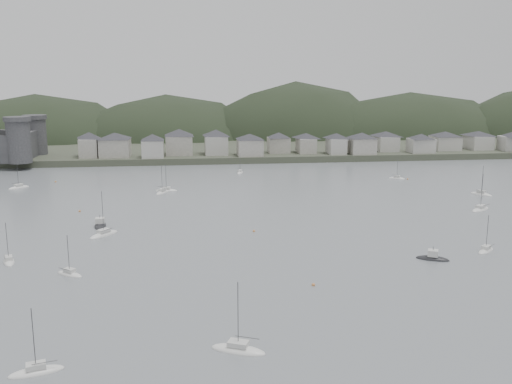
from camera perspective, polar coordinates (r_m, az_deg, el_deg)
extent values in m
plane|color=slate|center=(95.11, 5.78, -12.54)|extent=(900.00, 900.00, 0.00)
cube|color=#383D2D|center=(381.92, -4.14, 5.85)|extent=(900.00, 250.00, 3.00)
ellipsoid|color=black|center=(371.12, -21.29, 3.13)|extent=(138.98, 92.48, 81.13)
ellipsoid|color=black|center=(360.94, -9.06, 3.58)|extent=(132.08, 90.41, 79.74)
ellipsoid|color=black|center=(368.03, 3.99, 3.42)|extent=(133.88, 88.37, 101.41)
ellipsoid|color=black|center=(384.66, 15.24, 3.75)|extent=(165.81, 81.78, 82.55)
cylinder|color=#363639|center=(262.06, -23.14, 4.71)|extent=(10.00, 10.00, 18.00)
cylinder|color=#363639|center=(289.00, -21.64, 5.27)|extent=(10.00, 10.00, 17.00)
cube|color=#363639|center=(275.79, -22.31, 4.44)|extent=(3.50, 30.00, 12.00)
cube|color=gray|center=(272.12, -16.67, 4.37)|extent=(8.34, 12.91, 8.59)
pyramid|color=#2C2C32|center=(271.51, -16.74, 5.58)|extent=(15.78, 15.78, 3.01)
cube|color=gray|center=(269.82, -14.24, 4.42)|extent=(13.68, 13.35, 8.36)
pyramid|color=#2C2C32|center=(269.22, -14.30, 5.61)|extent=(20.07, 20.07, 2.93)
cube|color=#B8B5AC|center=(262.97, -10.52, 4.37)|extent=(9.78, 10.20, 8.08)
pyramid|color=#2C2C32|center=(262.37, -10.57, 5.55)|extent=(14.83, 14.83, 2.83)
cube|color=gray|center=(272.03, -7.87, 4.79)|extent=(12.59, 13.33, 9.09)
pyramid|color=#2C2C32|center=(271.40, -7.91, 6.08)|extent=(19.24, 19.24, 3.18)
cube|color=#B8B5AC|center=(270.87, -4.10, 4.82)|extent=(10.74, 12.17, 8.87)
pyramid|color=#2C2C32|center=(270.24, -4.12, 6.08)|extent=(17.01, 17.01, 3.10)
cube|color=gray|center=(265.73, -0.64, 4.59)|extent=(11.63, 12.09, 7.69)
pyramid|color=#2C2C32|center=(265.16, -0.64, 5.71)|extent=(17.61, 17.61, 2.69)
cube|color=gray|center=(276.39, 2.33, 4.82)|extent=(10.37, 9.35, 7.44)
pyramid|color=#2C2C32|center=(275.86, 2.34, 5.86)|extent=(14.65, 14.65, 2.60)
cube|color=gray|center=(276.58, 5.15, 4.77)|extent=(8.24, 12.20, 7.22)
pyramid|color=#2C2C32|center=(276.06, 5.17, 5.77)|extent=(15.17, 15.17, 2.53)
cube|color=#B8B5AC|center=(274.81, 8.22, 4.68)|extent=(8.06, 10.91, 7.46)
pyramid|color=#2C2C32|center=(274.27, 8.25, 5.72)|extent=(14.08, 14.08, 2.61)
cube|color=gray|center=(276.90, 10.77, 4.67)|extent=(11.73, 11.78, 7.66)
pyramid|color=#2C2C32|center=(276.35, 10.81, 5.73)|extent=(17.46, 17.46, 2.68)
cube|color=#B8B5AC|center=(291.32, 13.15, 4.86)|extent=(10.19, 13.02, 7.33)
pyramid|color=#2C2C32|center=(290.82, 13.20, 5.83)|extent=(17.23, 17.23, 2.57)
cube|color=#B8B5AC|center=(288.76, 16.54, 4.59)|extent=(11.70, 9.81, 6.88)
pyramid|color=#2C2C32|center=(288.28, 16.59, 5.50)|extent=(15.97, 15.97, 2.41)
cube|color=#B8B5AC|center=(303.78, 18.80, 4.78)|extent=(12.83, 12.48, 7.00)
pyramid|color=#2C2C32|center=(303.32, 18.86, 5.67)|extent=(18.79, 18.79, 2.45)
cube|color=#B8B5AC|center=(312.66, 21.80, 4.74)|extent=(11.07, 13.50, 6.97)
pyramid|color=#2C2C32|center=(312.21, 21.86, 5.60)|extent=(18.25, 18.25, 2.44)
ellipsoid|color=silver|center=(198.68, -9.17, 0.12)|extent=(7.88, 3.54, 1.52)
cube|color=silver|center=(198.47, -9.18, 0.42)|extent=(2.88, 2.05, 0.70)
cylinder|color=#3F3F42|center=(197.78, -9.22, 1.51)|extent=(0.12, 0.12, 9.51)
cylinder|color=#3F3F42|center=(198.22, -9.58, 0.56)|extent=(3.40, 0.61, 0.10)
ellipsoid|color=silver|center=(83.68, -21.58, -16.83)|extent=(7.58, 4.13, 1.45)
cube|color=silver|center=(83.21, -21.64, -16.21)|extent=(2.86, 2.20, 0.70)
cylinder|color=#3F3F42|center=(81.63, -21.83, -13.93)|extent=(0.12, 0.12, 9.04)
cylinder|color=#3F3F42|center=(82.37, -20.85, -16.02)|extent=(3.16, 0.95, 0.10)
ellipsoid|color=silver|center=(227.46, 14.24, 1.34)|extent=(6.58, 5.00, 1.28)
cube|color=silver|center=(227.30, 14.25, 1.58)|extent=(2.65, 2.35, 0.70)
cylinder|color=#3F3F42|center=(226.79, 14.29, 2.38)|extent=(0.12, 0.12, 8.02)
cylinder|color=#3F3F42|center=(226.31, 14.07, 1.69)|extent=(2.54, 1.54, 0.10)
ellipsoid|color=silver|center=(83.76, -1.83, -15.95)|extent=(8.65, 5.83, 1.66)
cube|color=silver|center=(83.24, -1.84, -15.26)|extent=(3.40, 2.86, 0.70)
cylinder|color=#3F3F42|center=(81.44, -1.86, -12.62)|extent=(0.12, 0.12, 10.37)
cylinder|color=#3F3F42|center=(83.67, -0.92, -14.69)|extent=(3.44, 1.63, 0.10)
ellipsoid|color=silver|center=(138.38, 22.49, -5.61)|extent=(6.54, 5.90, 1.34)
cube|color=silver|center=(138.12, 22.52, -5.23)|extent=(2.75, 2.63, 0.70)
cylinder|color=#3F3F42|center=(137.24, 22.63, -3.88)|extent=(0.12, 0.12, 8.37)
cylinder|color=#3F3F42|center=(137.80, 23.03, -5.07)|extent=(2.40, 1.99, 0.10)
ellipsoid|color=silver|center=(131.79, -24.00, -6.57)|extent=(4.38, 7.22, 1.38)
cube|color=silver|center=(131.51, -24.03, -6.16)|extent=(2.23, 2.78, 0.70)
cylinder|color=#3F3F42|center=(130.56, -24.16, -4.71)|extent=(0.12, 0.12, 8.60)
cylinder|color=#3F3F42|center=(130.41, -24.37, -6.08)|extent=(1.13, 2.95, 0.10)
ellipsoid|color=silver|center=(195.58, -9.58, -0.07)|extent=(5.55, 8.08, 1.55)
cube|color=silver|center=(195.38, -9.59, 0.24)|extent=(2.70, 3.19, 0.70)
cylinder|color=#3F3F42|center=(194.66, -9.63, 1.37)|extent=(0.12, 0.12, 9.71)
cylinder|color=#3F3F42|center=(194.00, -9.43, 0.33)|extent=(1.58, 3.20, 0.10)
ellipsoid|color=silver|center=(180.63, 22.01, -1.72)|extent=(8.79, 7.22, 1.75)
cube|color=silver|center=(180.38, 22.04, -1.35)|extent=(3.61, 3.31, 0.70)
cylinder|color=#3F3F42|center=(179.52, 22.14, 0.03)|extent=(0.12, 0.12, 10.91)
cylinder|color=#3F3F42|center=(180.15, 22.55, -1.23)|extent=(3.30, 2.29, 0.10)
ellipsoid|color=silver|center=(204.59, 22.08, -0.25)|extent=(6.35, 7.96, 1.57)
cube|color=silver|center=(204.39, 22.11, 0.04)|extent=(2.94, 3.24, 0.70)
cylinder|color=#3F3F42|center=(203.70, 22.19, 1.14)|extent=(0.12, 0.12, 9.81)
cylinder|color=#3F3F42|center=(202.91, 22.09, 0.12)|extent=(1.99, 3.03, 0.10)
ellipsoid|color=silver|center=(219.07, -23.14, 0.39)|extent=(7.32, 7.25, 1.56)
cube|color=silver|center=(218.88, -23.17, 0.67)|extent=(3.15, 3.14, 0.70)
cylinder|color=#3F3F42|center=(218.24, -23.25, 1.69)|extent=(0.12, 0.12, 9.76)
cylinder|color=#3F3F42|center=(220.00, -23.36, 0.85)|extent=(2.58, 2.53, 0.10)
ellipsoid|color=silver|center=(234.26, -1.64, 1.98)|extent=(3.97, 6.85, 1.30)
cube|color=silver|center=(234.10, -1.64, 2.21)|extent=(2.06, 2.61, 0.70)
cylinder|color=#3F3F42|center=(233.60, -1.65, 3.00)|extent=(0.12, 0.12, 8.15)
cylinder|color=#3F3F42|center=(235.08, -1.76, 2.38)|extent=(0.99, 2.83, 0.10)
ellipsoid|color=silver|center=(119.15, -18.55, -8.04)|extent=(6.45, 5.56, 1.30)
cube|color=silver|center=(118.85, -18.58, -7.61)|extent=(2.68, 2.51, 0.70)
cylinder|color=#3F3F42|center=(117.86, -18.68, -6.10)|extent=(0.12, 0.12, 8.12)
cylinder|color=#3F3F42|center=(118.22, -19.11, -7.46)|extent=(2.40, 1.83, 0.10)
ellipsoid|color=silver|center=(145.81, -15.33, -4.29)|extent=(7.86, 8.74, 1.79)
cube|color=silver|center=(145.50, -15.35, -3.84)|extent=(3.50, 3.67, 0.70)
cylinder|color=#3F3F42|center=(144.40, -15.45, -2.10)|extent=(0.12, 0.12, 11.18)
cylinder|color=#3F3F42|center=(144.02, -15.03, -3.75)|extent=(2.62, 3.18, 0.10)
ellipsoid|color=black|center=(128.24, 17.66, -6.59)|extent=(7.51, 5.54, 1.57)
cube|color=silver|center=(127.82, 17.70, -5.98)|extent=(2.81, 2.75, 1.40)
cylinder|color=#3F3F42|center=(127.56, 17.72, -5.60)|extent=(0.10, 0.10, 1.20)
ellipsoid|color=black|center=(154.90, -15.68, -3.39)|extent=(3.67, 8.58, 1.84)
cube|color=silver|center=(154.52, -15.71, -2.83)|extent=(2.54, 2.69, 1.40)
cylinder|color=#3F3F42|center=(154.31, -15.73, -2.50)|extent=(0.10, 0.10, 1.20)
sphere|color=#CC8144|center=(108.05, 5.90, -9.45)|extent=(0.70, 0.70, 0.70)
sphere|color=#CC8144|center=(144.03, -0.21, -4.03)|extent=(0.70, 0.70, 0.70)
sphere|color=#CC8144|center=(173.68, -17.63, -1.88)|extent=(0.70, 0.70, 0.70)
sphere|color=#CC8144|center=(226.79, 15.28, 1.29)|extent=(0.70, 0.70, 0.70)
sphere|color=#CC8144|center=(226.50, -19.86, 1.00)|extent=(0.70, 0.70, 0.70)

